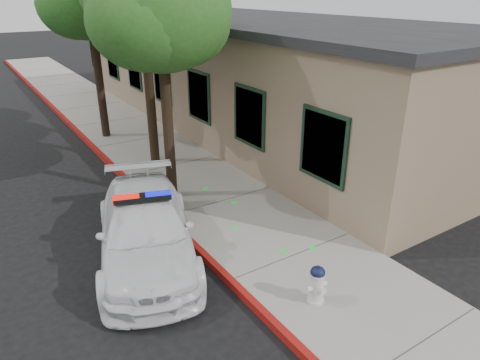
% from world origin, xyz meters
% --- Properties ---
extents(ground, '(120.00, 120.00, 0.00)m').
position_xyz_m(ground, '(0.00, 0.00, 0.00)').
color(ground, black).
rests_on(ground, ground).
extents(sidewalk, '(3.20, 60.00, 0.15)m').
position_xyz_m(sidewalk, '(1.60, 3.00, 0.07)').
color(sidewalk, gray).
rests_on(sidewalk, ground).
extents(red_curb, '(0.14, 60.00, 0.16)m').
position_xyz_m(red_curb, '(0.06, 3.00, 0.08)').
color(red_curb, '#A11611').
rests_on(red_curb, ground).
extents(clapboard_building, '(7.30, 20.89, 4.24)m').
position_xyz_m(clapboard_building, '(6.69, 9.00, 2.13)').
color(clapboard_building, '#846E56').
rests_on(clapboard_building, ground).
extents(police_car, '(3.26, 5.02, 1.47)m').
position_xyz_m(police_car, '(-0.90, 1.81, 0.68)').
color(police_car, white).
rests_on(police_car, ground).
extents(fire_hydrant, '(0.42, 0.37, 0.74)m').
position_xyz_m(fire_hydrant, '(0.99, -1.35, 0.52)').
color(fire_hydrant, silver).
rests_on(fire_hydrant, sidewalk).
extents(street_tree_near, '(3.56, 3.30, 6.05)m').
position_xyz_m(street_tree_near, '(0.74, 4.05, 4.66)').
color(street_tree_near, black).
rests_on(street_tree_near, sidewalk).
extents(street_tree_far, '(3.61, 3.30, 6.24)m').
position_xyz_m(street_tree_far, '(0.84, 10.08, 4.84)').
color(street_tree_far, black).
rests_on(street_tree_far, sidewalk).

